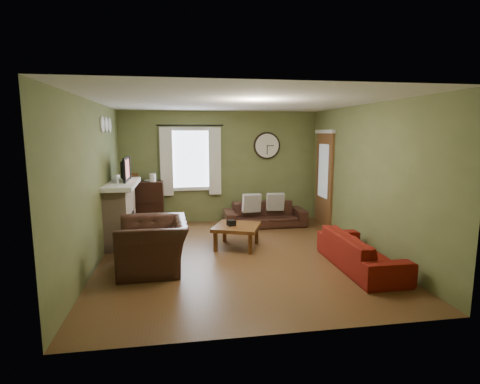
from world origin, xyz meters
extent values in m
cube|color=brown|center=(0.00, 0.00, 0.00)|extent=(4.60, 5.20, 0.00)
cube|color=white|center=(0.00, 0.00, 2.60)|extent=(4.60, 5.20, 0.00)
cube|color=#626B3B|center=(-2.30, 0.00, 1.30)|extent=(0.00, 5.20, 2.60)
cube|color=#626B3B|center=(2.30, 0.00, 1.30)|extent=(0.00, 5.20, 2.60)
cube|color=#626B3B|center=(0.00, 2.60, 1.30)|extent=(4.60, 0.00, 2.60)
cube|color=#626B3B|center=(0.00, -2.60, 1.30)|extent=(4.60, 0.00, 2.60)
cube|color=tan|center=(-2.10, 1.15, 0.55)|extent=(0.40, 1.40, 1.10)
cube|color=black|center=(-1.91, 1.15, 0.30)|extent=(0.04, 0.60, 0.55)
cube|color=white|center=(-2.07, 1.15, 1.14)|extent=(0.58, 1.60, 0.08)
imported|color=black|center=(-2.05, 1.30, 1.35)|extent=(0.08, 0.60, 0.35)
cube|color=#994C3F|center=(-1.97, 1.30, 1.41)|extent=(0.02, 0.62, 0.36)
cylinder|color=white|center=(-2.28, 0.80, 2.25)|extent=(0.28, 0.28, 0.03)
cylinder|color=white|center=(-2.28, 1.15, 2.25)|extent=(0.28, 0.28, 0.03)
cylinder|color=white|center=(-2.28, 1.50, 2.25)|extent=(0.28, 0.28, 0.03)
cylinder|color=black|center=(-0.70, 2.48, 2.27)|extent=(0.03, 0.03, 1.50)
cube|color=silver|center=(-1.25, 2.48, 1.45)|extent=(0.28, 0.04, 1.55)
cube|color=silver|center=(-0.15, 2.48, 1.45)|extent=(0.28, 0.04, 1.55)
cube|color=brown|center=(2.27, 1.85, 1.05)|extent=(0.05, 0.90, 2.10)
imported|color=#5B3416|center=(-1.69, 2.24, 0.96)|extent=(0.29, 0.31, 0.02)
imported|color=#321B14|center=(0.93, 1.97, 0.27)|extent=(1.84, 0.72, 0.54)
cube|color=#9D9A97|center=(1.17, 1.97, 0.55)|extent=(0.40, 0.15, 0.39)
cube|color=#9D9A97|center=(0.61, 1.90, 0.55)|extent=(0.42, 0.17, 0.41)
imported|color=#69110A|center=(1.80, -0.90, 0.27)|extent=(0.72, 1.85, 0.54)
imported|color=#321B14|center=(-1.40, -0.42, 0.39)|extent=(1.09, 1.24, 0.77)
cube|color=black|center=(-0.05, 0.46, 0.40)|extent=(0.17, 0.17, 0.10)
camera|label=1|loc=(-0.97, -6.15, 2.10)|focal=28.00mm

